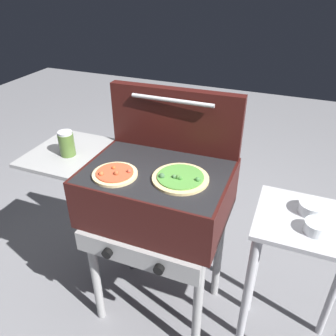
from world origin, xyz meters
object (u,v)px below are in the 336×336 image
(pizza_veggie, at_px, (180,178))
(topping_bowl_near, at_px, (312,208))
(topping_bowl_far, at_px, (316,228))
(prep_table, at_px, (301,265))
(grill, at_px, (155,196))
(pizza_pepperoni, at_px, (115,174))
(sauce_jar, at_px, (67,144))

(pizza_veggie, bearing_deg, topping_bowl_near, 9.66)
(pizza_veggie, distance_m, topping_bowl_far, 0.55)
(prep_table, bearing_deg, grill, -179.63)
(grill, relative_size, pizza_pepperoni, 4.97)
(topping_bowl_near, bearing_deg, prep_table, -76.29)
(grill, xyz_separation_m, topping_bowl_near, (0.66, 0.06, 0.08))
(sauce_jar, height_order, topping_bowl_far, sauce_jar)
(sauce_jar, distance_m, topping_bowl_near, 1.10)
(grill, distance_m, prep_table, 0.70)
(sauce_jar, bearing_deg, pizza_veggie, -0.91)
(pizza_pepperoni, distance_m, topping_bowl_near, 0.82)
(pizza_pepperoni, relative_size, topping_bowl_near, 1.81)
(pizza_veggie, height_order, sauce_jar, sauce_jar)
(prep_table, bearing_deg, topping_bowl_far, -85.35)
(grill, height_order, prep_table, grill)
(pizza_pepperoni, relative_size, topping_bowl_far, 2.14)
(sauce_jar, xyz_separation_m, topping_bowl_far, (1.11, -0.04, -0.12))
(prep_table, bearing_deg, pizza_pepperoni, -172.25)
(prep_table, bearing_deg, topping_bowl_near, 103.71)
(pizza_veggie, relative_size, sauce_jar, 2.01)
(pizza_pepperoni, height_order, sauce_jar, sauce_jar)
(sauce_jar, bearing_deg, grill, 3.32)
(topping_bowl_far, bearing_deg, pizza_pepperoni, -176.90)
(topping_bowl_near, bearing_deg, topping_bowl_far, -81.32)
(grill, relative_size, prep_table, 1.18)
(grill, relative_size, pizza_veggie, 4.02)
(grill, height_order, topping_bowl_near, grill)
(sauce_jar, bearing_deg, pizza_pepperoni, -15.29)
(topping_bowl_near, bearing_deg, sauce_jar, -175.77)
(sauce_jar, height_order, prep_table, sauce_jar)
(pizza_pepperoni, bearing_deg, topping_bowl_near, 11.47)
(grill, distance_m, pizza_pepperoni, 0.23)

